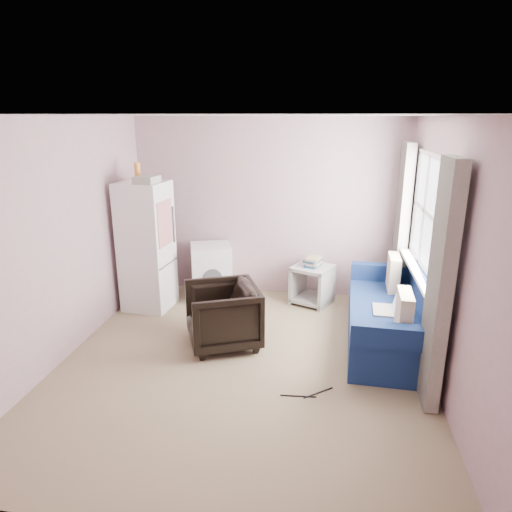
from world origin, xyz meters
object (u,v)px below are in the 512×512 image
(washing_machine, at_px, (211,271))
(side_table, at_px, (312,282))
(fridge, at_px, (147,246))
(armchair, at_px, (222,312))
(sofa, at_px, (396,316))

(washing_machine, xyz_separation_m, side_table, (1.42, 0.01, -0.09))
(fridge, bearing_deg, side_table, 17.02)
(armchair, relative_size, fridge, 0.40)
(armchair, xyz_separation_m, side_table, (0.95, 1.36, -0.08))
(washing_machine, bearing_deg, sofa, -40.88)
(armchair, height_order, washing_machine, armchair)
(fridge, distance_m, side_table, 2.28)
(washing_machine, relative_size, side_table, 1.16)
(sofa, bearing_deg, side_table, 136.20)
(armchair, relative_size, side_table, 1.18)
(armchair, distance_m, fridge, 1.59)
(washing_machine, distance_m, sofa, 2.61)
(washing_machine, bearing_deg, side_table, -17.34)
(fridge, distance_m, washing_machine, 0.98)
(armchair, relative_size, sofa, 0.38)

